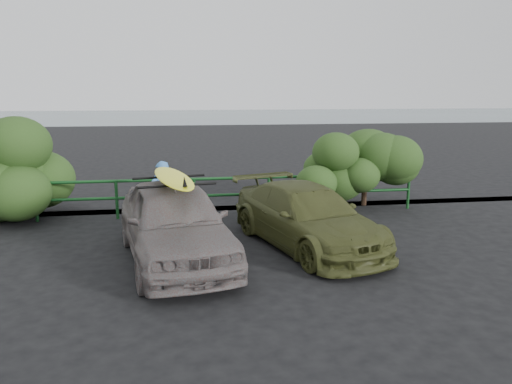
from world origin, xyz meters
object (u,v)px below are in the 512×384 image
Objects in this scene: olive_vehicle at (307,217)px; man at (162,195)px; guardrail at (156,198)px; sedan at (175,222)px; surfboard at (173,178)px.

man reaches higher than olive_vehicle.
guardrail is 1.16m from man.
guardrail is 3.04× the size of sedan.
olive_vehicle is 3.62m from man.
olive_vehicle is at bearing -0.06° from sedan.
sedan is at bearing -81.25° from guardrail.
surfboard is at bearing 173.08° from olive_vehicle.
surfboard is at bearing 0.00° from sedan.
sedan is at bearing 173.08° from olive_vehicle.
surfboard is at bearing -81.25° from guardrail.
sedan is 0.87m from surfboard.
sedan is 1.03× the size of olive_vehicle.
sedan reaches higher than olive_vehicle.
surfboard reaches higher than guardrail.
guardrail is 3.54m from sedan.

